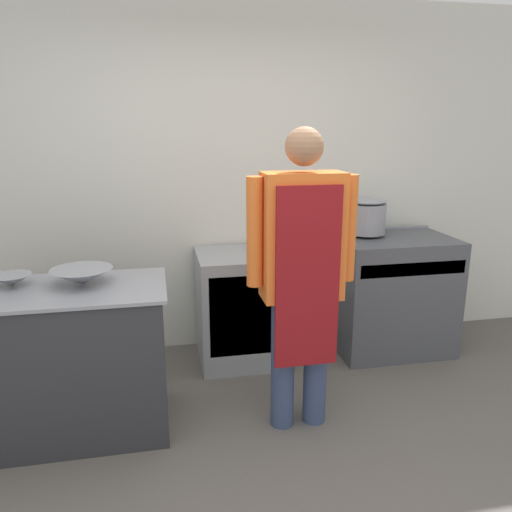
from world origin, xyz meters
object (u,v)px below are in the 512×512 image
at_px(mixing_bowl, 82,277).
at_px(stove, 391,294).
at_px(person_cook, 302,265).
at_px(stock_pot, 366,215).
at_px(fridge_unit, 242,307).

bearing_deg(mixing_bowl, stove, 15.75).
relative_size(stove, person_cook, 0.53).
bearing_deg(person_cook, stock_pot, 50.77).
bearing_deg(fridge_unit, mixing_bowl, -146.97).
bearing_deg(person_cook, stove, 41.09).
bearing_deg(stock_pot, fridge_unit, -176.01).
bearing_deg(person_cook, mixing_bowl, 168.18).
distance_m(person_cook, stock_pot, 1.30).
bearing_deg(fridge_unit, stock_pot, 3.99).
height_order(fridge_unit, stock_pot, stock_pot).
distance_m(stove, person_cook, 1.46).
xyz_separation_m(fridge_unit, mixing_bowl, (-1.04, -0.68, 0.51)).
xyz_separation_m(fridge_unit, person_cook, (0.18, -0.93, 0.58)).
distance_m(fridge_unit, mixing_bowl, 1.34).
height_order(person_cook, stock_pot, person_cook).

